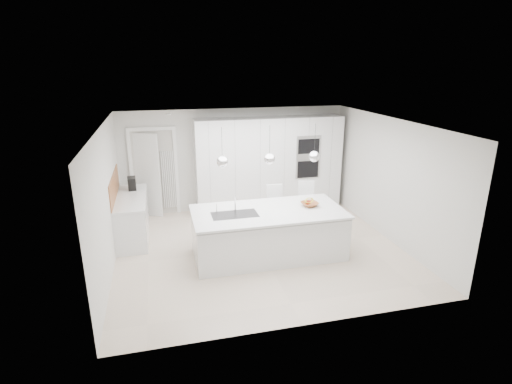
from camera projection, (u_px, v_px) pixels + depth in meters
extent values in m
plane|color=beige|center=(260.00, 249.00, 7.95)|extent=(5.50, 5.50, 0.00)
plane|color=silver|center=(235.00, 159.00, 9.87)|extent=(5.50, 0.00, 5.50)
plane|color=silver|center=(107.00, 201.00, 6.93)|extent=(0.00, 5.00, 5.00)
plane|color=white|center=(260.00, 123.00, 7.17)|extent=(5.50, 5.50, 0.00)
cube|color=white|center=(269.00, 164.00, 9.80)|extent=(3.60, 0.60, 2.30)
cube|color=white|center=(144.00, 176.00, 9.37)|extent=(0.76, 0.38, 2.00)
cube|color=white|center=(132.00, 218.00, 8.36)|extent=(0.60, 1.80, 0.86)
cube|color=white|center=(130.00, 198.00, 8.22)|extent=(0.62, 1.82, 0.04)
cube|color=#A7683E|center=(114.00, 186.00, 8.07)|extent=(0.02, 1.80, 0.50)
cube|color=white|center=(269.00, 235.00, 7.56)|extent=(2.80, 1.20, 0.86)
cube|color=white|center=(268.00, 212.00, 7.47)|extent=(2.84, 1.40, 0.04)
cylinder|color=white|center=(235.00, 203.00, 7.42)|extent=(0.02, 0.02, 0.30)
sphere|color=white|center=(222.00, 162.00, 6.91)|extent=(0.20, 0.20, 0.20)
sphere|color=white|center=(270.00, 159.00, 7.11)|extent=(0.20, 0.20, 0.20)
sphere|color=white|center=(314.00, 157.00, 7.30)|extent=(0.20, 0.20, 0.20)
imported|color=#A7683E|center=(310.00, 204.00, 7.68)|extent=(0.37, 0.37, 0.08)
cube|color=black|center=(132.00, 183.00, 8.65)|extent=(0.19, 0.27, 0.28)
sphere|color=#AA2C19|center=(309.00, 202.00, 7.70)|extent=(0.07, 0.07, 0.07)
sphere|color=#AA2C19|center=(307.00, 203.00, 7.67)|extent=(0.08, 0.08, 0.08)
torus|color=yellow|center=(309.00, 200.00, 7.65)|extent=(0.24, 0.17, 0.22)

